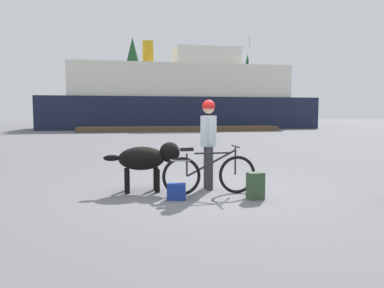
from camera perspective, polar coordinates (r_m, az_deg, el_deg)
The scene contains 11 objects.
ground_plane at distance 7.23m, azimuth 1.72°, elevation -7.39°, with size 160.00×160.00×0.00m, color slate.
bicycle at distance 6.93m, azimuth 2.64°, elevation -4.64°, with size 1.79×0.44×0.91m.
person_cyclist at distance 7.37m, azimuth 2.56°, elevation 1.39°, with size 0.32×0.53×1.79m.
dog at distance 7.24m, azimuth -6.92°, elevation -2.20°, with size 1.48×0.54×0.96m.
backpack at distance 6.69m, azimuth 9.77°, elevation -6.37°, with size 0.28×0.20×0.48m, color #334C33.
handbag_pannier at distance 6.56m, azimuth -2.42°, elevation -7.36°, with size 0.32×0.18×0.29m, color navy.
dock_pier at distance 31.34m, azimuth -1.82°, elevation 2.34°, with size 16.84×2.21×0.40m, color brown.
ferry_boat at distance 38.17m, azimuth -1.68°, elevation 7.05°, with size 26.92×7.24×8.69m.
sailboat_moored at distance 40.10m, azimuth 8.72°, elevation 3.29°, with size 6.68×1.87×9.88m.
pine_tree_center at distance 51.58m, azimuth -9.12°, elevation 11.20°, with size 4.35×4.35×11.75m.
pine_tree_far_right at distance 54.87m, azimuth 8.52°, elevation 9.40°, with size 3.36×3.36×10.04m.
Camera 1 is at (-1.56, -6.89, 1.52)m, focal length 34.57 mm.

